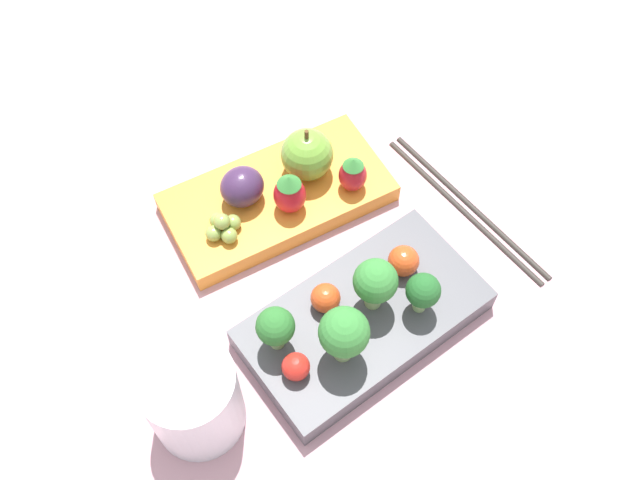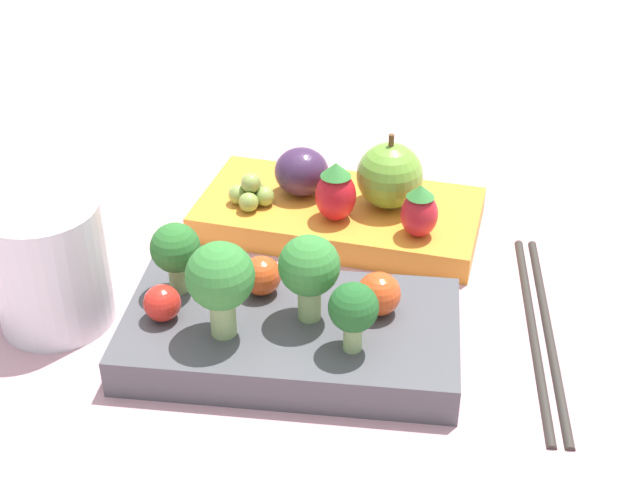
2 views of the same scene
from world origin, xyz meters
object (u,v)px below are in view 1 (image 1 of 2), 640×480
object	(u,v)px
cherry_tomato_0	(404,261)
cherry_tomato_1	(326,298)
grape_cluster	(223,227)
broccoli_floret_0	(275,327)
broccoli_floret_1	(374,283)
apple	(307,155)
strawberry_0	(353,174)
chopsticks_pair	(466,206)
bento_box_savoury	(364,319)
drinking_cup	(193,399)
broccoli_floret_2	(344,333)
broccoli_floret_3	(423,291)
cherry_tomato_2	(296,367)
plum	(242,187)
bento_box_fruit	(281,195)
strawberry_1	(290,193)

from	to	relation	value
cherry_tomato_0	cherry_tomato_1	bearing A→B (deg)	-7.65
cherry_tomato_0	grape_cluster	world-z (taller)	cherry_tomato_0
broccoli_floret_0	broccoli_floret_1	size ratio (longest dim) A/B	0.85
cherry_tomato_1	apple	xyz separation A→B (m)	(-0.07, -0.13, 0.01)
strawberry_0	chopsticks_pair	size ratio (longest dim) A/B	0.19
bento_box_savoury	strawberry_0	world-z (taller)	strawberry_0
broccoli_floret_0	drinking_cup	xyz separation A→B (m)	(0.08, 0.01, -0.01)
broccoli_floret_2	drinking_cup	xyz separation A→B (m)	(0.12, -0.03, -0.02)
broccoli_floret_0	broccoli_floret_3	bearing A→B (deg)	160.15
cherry_tomato_0	cherry_tomato_2	bearing A→B (deg)	11.02
broccoli_floret_3	plum	size ratio (longest dim) A/B	1.08
cherry_tomato_0	grape_cluster	size ratio (longest dim) A/B	0.78
bento_box_fruit	broccoli_floret_1	world-z (taller)	broccoli_floret_1
broccoli_floret_0	cherry_tomato_1	xyz separation A→B (m)	(-0.05, -0.01, -0.02)
cherry_tomato_1	apple	bearing A→B (deg)	-118.83
bento_box_savoury	strawberry_1	world-z (taller)	strawberry_1
grape_cluster	bento_box_fruit	bearing A→B (deg)	-171.06
bento_box_fruit	cherry_tomato_1	distance (m)	0.14
cherry_tomato_0	apple	xyz separation A→B (m)	(0.00, -0.14, 0.01)
bento_box_fruit	broccoli_floret_2	world-z (taller)	broccoli_floret_2
broccoli_floret_3	chopsticks_pair	world-z (taller)	broccoli_floret_3
broccoli_floret_1	broccoli_floret_0	bearing A→B (deg)	-10.49
broccoli_floret_2	plum	bearing A→B (deg)	-95.69
bento_box_savoury	drinking_cup	distance (m)	0.16
chopsticks_pair	plum	bearing A→B (deg)	-34.39
bento_box_fruit	apple	world-z (taller)	apple
broccoli_floret_2	chopsticks_pair	xyz separation A→B (m)	(-0.19, -0.06, -0.06)
cherry_tomato_1	chopsticks_pair	bearing A→B (deg)	-174.65
cherry_tomato_0	plum	world-z (taller)	plum
cherry_tomato_0	strawberry_0	distance (m)	0.10
broccoli_floret_2	strawberry_1	xyz separation A→B (m)	(-0.05, -0.15, -0.02)
grape_cluster	cherry_tomato_1	bearing A→B (deg)	105.08
broccoli_floret_0	plum	distance (m)	0.16
drinking_cup	chopsticks_pair	world-z (taller)	drinking_cup
apple	broccoli_floret_2	bearing A→B (deg)	63.77
apple	plum	distance (m)	0.07
broccoli_floret_0	drinking_cup	size ratio (longest dim) A/B	0.57
cherry_tomato_1	cherry_tomato_0	bearing A→B (deg)	172.35
bento_box_fruit	apple	distance (m)	0.05
bento_box_fruit	plum	size ratio (longest dim) A/B	5.34
broccoli_floret_3	bento_box_savoury	bearing A→B (deg)	-29.16
cherry_tomato_0	broccoli_floret_3	bearing A→B (deg)	72.56
broccoli_floret_0	grape_cluster	distance (m)	0.13
broccoli_floret_2	strawberry_1	world-z (taller)	broccoli_floret_2
strawberry_0	cherry_tomato_0	bearing A→B (deg)	78.71
strawberry_0	chopsticks_pair	distance (m)	0.12
broccoli_floret_1	broccoli_floret_3	distance (m)	0.04
broccoli_floret_3	drinking_cup	world-z (taller)	drinking_cup
bento_box_fruit	strawberry_1	xyz separation A→B (m)	(0.00, 0.02, 0.03)
plum	bento_box_savoury	bearing A→B (deg)	96.69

